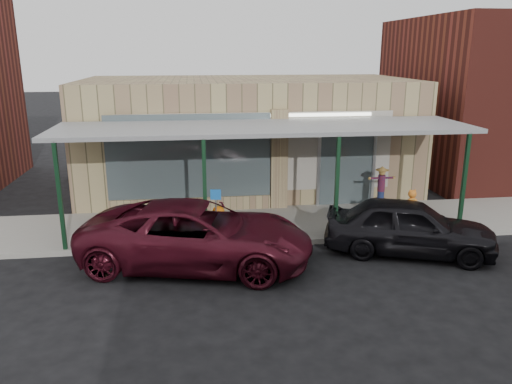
{
  "coord_description": "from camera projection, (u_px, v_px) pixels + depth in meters",
  "views": [
    {
      "loc": [
        -2.06,
        -10.63,
        5.17
      ],
      "look_at": [
        -0.37,
        2.6,
        1.4
      ],
      "focal_mm": 35.0,
      "sensor_mm": 36.0,
      "label": 1
    }
  ],
  "objects": [
    {
      "name": "parked_sedan",
      "position": [
        409.0,
        227.0,
        13.07
      ],
      "size": [
        4.68,
        3.11,
        1.53
      ],
      "rotation": [
        0.0,
        0.0,
        1.23
      ],
      "color": "black",
      "rests_on": "ground"
    },
    {
      "name": "car_maroon",
      "position": [
        197.0,
        235.0,
        12.34
      ],
      "size": [
        6.15,
        3.85,
        1.58
      ],
      "primitive_type": "imported",
      "rotation": [
        0.0,
        0.0,
        1.34
      ],
      "color": "#410D19",
      "rests_on": "ground"
    },
    {
      "name": "storefront",
      "position": [
        247.0,
        135.0,
        19.03
      ],
      "size": [
        12.0,
        6.25,
        4.2
      ],
      "color": "tan",
      "rests_on": "ground"
    },
    {
      "name": "ground",
      "position": [
        286.0,
        278.0,
        11.8
      ],
      "size": [
        120.0,
        120.0,
        0.0
      ],
      "primitive_type": "plane",
      "color": "black",
      "rests_on": "ground"
    },
    {
      "name": "awning",
      "position": [
        265.0,
        129.0,
        14.38
      ],
      "size": [
        12.0,
        3.0,
        3.04
      ],
      "color": "slate",
      "rests_on": "ground"
    },
    {
      "name": "handicap_sign",
      "position": [
        216.0,
        207.0,
        13.71
      ],
      "size": [
        0.29,
        0.06,
        1.39
      ],
      "rotation": [
        0.0,
        0.0,
        -0.15
      ],
      "color": "gray",
      "rests_on": "sidewalk"
    },
    {
      "name": "barrel_scarecrow",
      "position": [
        380.0,
        196.0,
        16.12
      ],
      "size": [
        0.88,
        0.75,
        1.5
      ],
      "rotation": [
        0.0,
        0.0,
        -0.36
      ],
      "color": "#452D1B",
      "rests_on": "sidewalk"
    },
    {
      "name": "barrel_pumpkin",
      "position": [
        219.0,
        221.0,
        14.47
      ],
      "size": [
        0.76,
        0.76,
        0.78
      ],
      "rotation": [
        0.0,
        0.0,
        0.18
      ],
      "color": "#452D1B",
      "rests_on": "sidewalk"
    },
    {
      "name": "sidewalk",
      "position": [
        264.0,
        225.0,
        15.22
      ],
      "size": [
        40.0,
        3.2,
        0.15
      ],
      "primitive_type": "cube",
      "color": "gray",
      "rests_on": "ground"
    },
    {
      "name": "block_buildings_near",
      "position": [
        294.0,
        88.0,
        19.81
      ],
      "size": [
        61.0,
        8.0,
        8.0
      ],
      "color": "maroon",
      "rests_on": "ground"
    }
  ]
}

